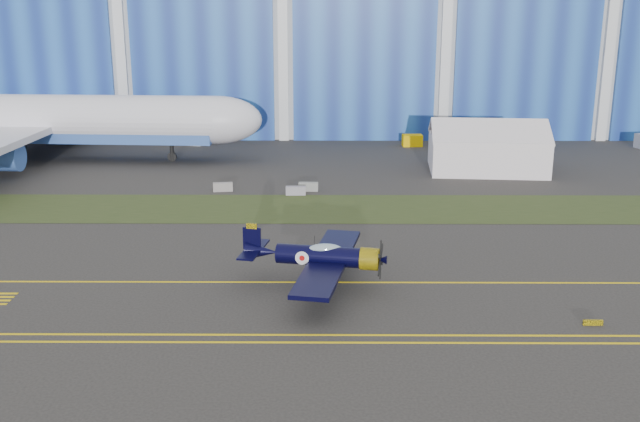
{
  "coord_description": "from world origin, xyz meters",
  "views": [
    {
      "loc": [
        5.66,
        -53.92,
        19.2
      ],
      "look_at": [
        5.29,
        3.22,
        2.85
      ],
      "focal_mm": 42.0,
      "sensor_mm": 36.0,
      "label": 1
    }
  ],
  "objects_px": {
    "shipping_container": "(181,133)",
    "tug": "(412,140)",
    "jetliner": "(19,66)",
    "warbird": "(319,256)",
    "tent": "(488,144)"
  },
  "relations": [
    {
      "from": "tent",
      "to": "tug",
      "type": "distance_m",
      "value": 16.28
    },
    {
      "from": "warbird",
      "to": "jetliner",
      "type": "height_order",
      "value": "jetliner"
    },
    {
      "from": "jetliner",
      "to": "tent",
      "type": "relative_size",
      "value": 4.93
    },
    {
      "from": "jetliner",
      "to": "shipping_container",
      "type": "xyz_separation_m",
      "value": [
        16.87,
        10.4,
        -9.91
      ]
    },
    {
      "from": "tent",
      "to": "warbird",
      "type": "bearing_deg",
      "value": -113.23
    },
    {
      "from": "shipping_container",
      "to": "tug",
      "type": "xyz_separation_m",
      "value": [
        31.32,
        -1.62,
        -0.63
      ]
    },
    {
      "from": "jetliner",
      "to": "tug",
      "type": "distance_m",
      "value": 50.11
    },
    {
      "from": "jetliner",
      "to": "shipping_container",
      "type": "bearing_deg",
      "value": 34.82
    },
    {
      "from": "warbird",
      "to": "tug",
      "type": "height_order",
      "value": "warbird"
    },
    {
      "from": "shipping_container",
      "to": "tug",
      "type": "height_order",
      "value": "shipping_container"
    },
    {
      "from": "warbird",
      "to": "tent",
      "type": "distance_m",
      "value": 40.88
    },
    {
      "from": "warbird",
      "to": "jetliner",
      "type": "relative_size",
      "value": 0.22
    },
    {
      "from": "jetliner",
      "to": "tug",
      "type": "bearing_deg",
      "value": 13.51
    },
    {
      "from": "jetliner",
      "to": "shipping_container",
      "type": "relative_size",
      "value": 10.5
    },
    {
      "from": "jetliner",
      "to": "tent",
      "type": "distance_m",
      "value": 56.02
    }
  ]
}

